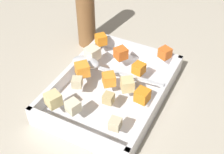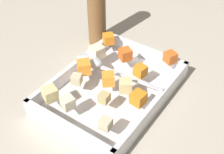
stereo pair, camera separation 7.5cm
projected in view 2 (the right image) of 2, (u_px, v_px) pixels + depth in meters
name	position (u px, v px, depth m)	size (l,w,h in m)	color
ground_plane	(112.00, 95.00, 0.79)	(4.00, 4.00, 0.00)	#BCB29E
baking_dish	(112.00, 91.00, 0.78)	(0.35, 0.25, 0.05)	silver
carrot_chunk_center	(138.00, 98.00, 0.69)	(0.03, 0.03, 0.03)	orange
carrot_chunk_corner_nw	(108.00, 79.00, 0.74)	(0.03, 0.03, 0.03)	orange
carrot_chunk_near_right	(84.00, 67.00, 0.77)	(0.03, 0.03, 0.03)	orange
carrot_chunk_corner_se	(108.00, 39.00, 0.86)	(0.03, 0.03, 0.03)	orange
carrot_chunk_far_left	(140.00, 71.00, 0.76)	(0.03, 0.03, 0.03)	orange
carrot_chunk_far_right	(170.00, 57.00, 0.80)	(0.03, 0.03, 0.03)	orange
carrot_chunk_heap_side	(125.00, 54.00, 0.81)	(0.03, 0.03, 0.03)	orange
potato_chunk_corner_sw	(125.00, 86.00, 0.72)	(0.03, 0.03, 0.03)	#E0CC89
potato_chunk_back_center	(68.00, 102.00, 0.68)	(0.03, 0.03, 0.03)	beige
potato_chunk_front_center	(104.00, 98.00, 0.69)	(0.02, 0.02, 0.02)	tan
potato_chunk_corner_ne	(97.00, 52.00, 0.82)	(0.03, 0.03, 0.03)	beige
potato_chunk_rim_edge	(50.00, 94.00, 0.69)	(0.03, 0.03, 0.03)	#E0CC89
potato_chunk_heap_top	(77.00, 79.00, 0.74)	(0.02, 0.02, 0.02)	beige
potato_chunk_mid_right	(106.00, 124.00, 0.63)	(0.02, 0.02, 0.02)	beige
serving_spoon	(94.00, 62.00, 0.79)	(0.05, 0.25, 0.02)	silver
pepper_mill	(96.00, 7.00, 0.89)	(0.05, 0.05, 0.26)	brown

